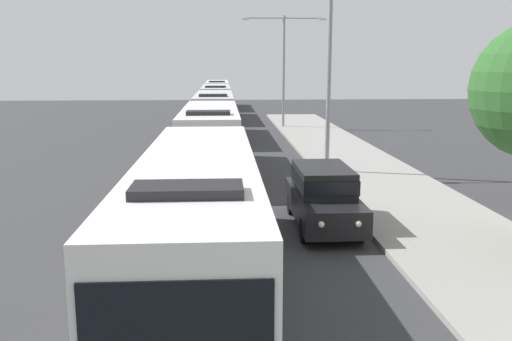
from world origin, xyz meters
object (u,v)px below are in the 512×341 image
Objects in this scene: bus_middle at (214,114)px; white_suv at (323,194)px; streetlamp_far at (284,59)px; bus_second_in_line at (211,138)px; bus_lead at (198,217)px; bus_rear at (217,93)px; streetlamp_mid at (329,55)px; bus_fourth_in_line at (216,101)px.

bus_middle is 2.16× the size of white_suv.
bus_middle is 8.87m from streetlamp_far.
bus_middle is at bearing 90.00° from bus_second_in_line.
bus_middle is at bearing 90.00° from bus_lead.
bus_lead is 53.03m from bus_rear.
streetlamp_mid is 1.01× the size of streetlamp_far.
streetlamp_far is (5.40, 32.07, 3.73)m from bus_lead.
bus_middle is at bearing 99.85° from white_suv.
streetlamp_mid is (5.40, -26.34, 3.76)m from bus_fourth_in_line.
bus_rear is (0.00, 26.93, 0.00)m from bus_middle.
bus_middle is 1.28× the size of streetlamp_far.
bus_middle is 0.91× the size of bus_fourth_in_line.
bus_rear is (-0.00, 13.48, -0.00)m from bus_fourth_in_line.
bus_second_in_line reaches higher than white_suv.
bus_lead is 32.73m from streetlamp_far.
bus_lead is 1.00× the size of bus_fourth_in_line.
bus_lead and bus_second_in_line have the same top height.
white_suv is 0.59× the size of streetlamp_mid.
bus_second_in_line and bus_rear have the same top height.
bus_rear is at bearing 90.00° from bus_middle.
bus_second_in_line is 2.11× the size of white_suv.
bus_middle is 0.96× the size of bus_rear.
bus_middle reaches higher than white_suv.
streetlamp_far reaches higher than bus_middle.
streetlamp_mid reaches higher than bus_second_in_line.
streetlamp_far is at bearing 73.78° from bus_second_in_line.
bus_fourth_in_line and bus_rear have the same top height.
bus_second_in_line is 9.50m from white_suv.
bus_second_in_line is 1.23× the size of streetlamp_mid.
bus_fourth_in_line is at bearing 90.00° from bus_second_in_line.
bus_second_in_line and bus_middle have the same top height.
bus_middle and bus_rear have the same top height.
streetlamp_mid is at bearing -3.21° from bus_second_in_line.
white_suv is (3.70, 4.79, -0.66)m from bus_lead.
white_suv is at bearing -93.57° from streetlamp_far.
streetlamp_mid reaches higher than streetlamp_far.
white_suv is (3.70, -8.72, -0.65)m from bus_second_in_line.
streetlamp_mid reaches higher than bus_lead.
bus_rear is at bearing 97.72° from streetlamp_mid.
bus_rear is at bearing 104.44° from streetlamp_far.
bus_lead reaches higher than white_suv.
bus_second_in_line is at bearing -90.00° from bus_rear.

